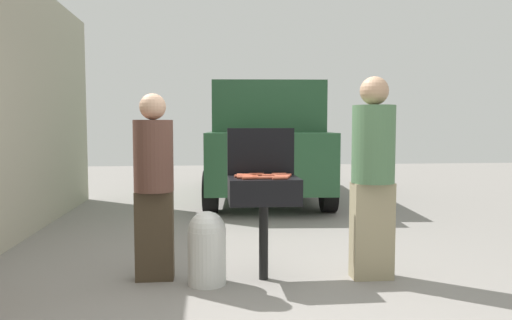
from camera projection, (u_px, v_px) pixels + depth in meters
The scene contains 23 objects.
ground_plane at pixel (258, 289), 3.92m from camera, with size 24.00×24.00×0.00m, color gray.
bbq_grill at pixel (264, 194), 4.12m from camera, with size 0.60×0.44×0.89m.
grill_lid_open at pixel (261, 152), 4.31m from camera, with size 0.60×0.05×0.42m, color black.
hot_dog_0 at pixel (266, 178), 3.97m from camera, with size 0.03×0.03×0.13m, color #C6593D.
hot_dog_1 at pixel (242, 176), 4.11m from camera, with size 0.03×0.03×0.13m, color #C6593D.
hot_dog_2 at pixel (245, 176), 4.14m from camera, with size 0.03×0.03×0.13m, color #B74C33.
hot_dog_3 at pixel (282, 177), 4.03m from camera, with size 0.03×0.03×0.13m, color #C6593D.
hot_dog_4 at pixel (280, 178), 3.95m from camera, with size 0.03×0.03×0.13m, color #C6593D.
hot_dog_5 at pixel (249, 176), 4.07m from camera, with size 0.03×0.03×0.13m, color #AD4228.
hot_dog_6 at pixel (269, 176), 4.11m from camera, with size 0.03×0.03×0.13m, color #B74C33.
hot_dog_7 at pixel (284, 175), 4.18m from camera, with size 0.03×0.03×0.13m, color #B74C33.
hot_dog_8 at pixel (245, 177), 4.01m from camera, with size 0.03×0.03×0.13m, color #C6593D.
hot_dog_9 at pixel (250, 178), 3.95m from camera, with size 0.03×0.03×0.13m, color #B74C33.
hot_dog_10 at pixel (244, 175), 4.20m from camera, with size 0.03×0.03×0.13m, color #C6593D.
hot_dog_11 at pixel (263, 175), 4.16m from camera, with size 0.03×0.03×0.13m, color #AD4228.
hot_dog_12 at pixel (279, 174), 4.24m from camera, with size 0.03×0.03×0.13m, color #C6593D.
hot_dog_13 at pixel (256, 174), 4.24m from camera, with size 0.03×0.03×0.13m, color #AD4228.
hot_dog_14 at pixel (282, 176), 4.07m from camera, with size 0.03×0.03×0.13m, color #C6593D.
hot_dog_15 at pixel (250, 177), 4.04m from camera, with size 0.03×0.03×0.13m, color #AD4228.
propane_tank at pixel (207, 246), 4.02m from camera, with size 0.32×0.32×0.62m.
person_left at pixel (154, 180), 4.10m from camera, with size 0.34×0.34×1.60m.
person_right at pixel (373, 170), 4.13m from camera, with size 0.37×0.37×1.75m.
parked_minivan at pixel (266, 142), 8.77m from camera, with size 2.31×4.54×2.02m.
Camera 1 is at (-0.41, -3.81, 1.34)m, focal length 33.74 mm.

